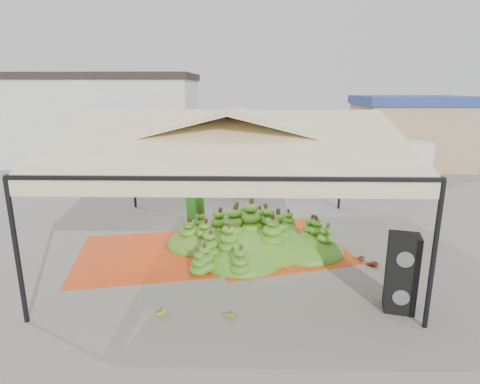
{
  "coord_description": "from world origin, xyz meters",
  "views": [
    {
      "loc": [
        0.5,
        -11.1,
        4.62
      ],
      "look_at": [
        0.2,
        1.5,
        1.3
      ],
      "focal_mm": 30.0,
      "sensor_mm": 36.0,
      "label": 1
    }
  ],
  "objects_px": {
    "speaker_stack": "(402,273)",
    "truck_left": "(212,153)",
    "truck_right": "(377,158)",
    "vendor": "(233,178)",
    "banana_heap": "(257,230)"
  },
  "relations": [
    {
      "from": "speaker_stack",
      "to": "truck_left",
      "type": "distance_m",
      "value": 13.49
    },
    {
      "from": "truck_right",
      "to": "truck_left",
      "type": "bearing_deg",
      "value": 154.77
    },
    {
      "from": "truck_right",
      "to": "speaker_stack",
      "type": "bearing_deg",
      "value": -125.81
    },
    {
      "from": "vendor",
      "to": "truck_right",
      "type": "xyz_separation_m",
      "value": [
        7.0,
        3.06,
        0.36
      ]
    },
    {
      "from": "speaker_stack",
      "to": "truck_left",
      "type": "height_order",
      "value": "truck_left"
    },
    {
      "from": "truck_left",
      "to": "truck_right",
      "type": "distance_m",
      "value": 8.22
    },
    {
      "from": "speaker_stack",
      "to": "vendor",
      "type": "relative_size",
      "value": 0.99
    },
    {
      "from": "vendor",
      "to": "truck_left",
      "type": "bearing_deg",
      "value": -56.84
    },
    {
      "from": "speaker_stack",
      "to": "truck_right",
      "type": "relative_size",
      "value": 0.28
    },
    {
      "from": "banana_heap",
      "to": "truck_left",
      "type": "xyz_separation_m",
      "value": [
        -2.11,
        9.23,
        0.75
      ]
    },
    {
      "from": "vendor",
      "to": "truck_right",
      "type": "distance_m",
      "value": 7.65
    },
    {
      "from": "speaker_stack",
      "to": "vendor",
      "type": "bearing_deg",
      "value": 127.59
    },
    {
      "from": "speaker_stack",
      "to": "vendor",
      "type": "height_order",
      "value": "vendor"
    },
    {
      "from": "speaker_stack",
      "to": "truck_left",
      "type": "relative_size",
      "value": 0.26
    },
    {
      "from": "truck_left",
      "to": "banana_heap",
      "type": "bearing_deg",
      "value": -86.72
    }
  ]
}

